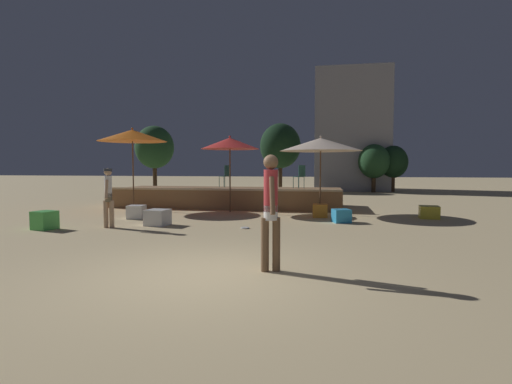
{
  "coord_description": "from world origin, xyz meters",
  "views": [
    {
      "loc": [
        1.91,
        -5.94,
        1.71
      ],
      "look_at": [
        0.0,
        4.44,
        1.03
      ],
      "focal_mm": 28.0,
      "sensor_mm": 36.0,
      "label": 1
    }
  ],
  "objects_px": {
    "cube_seat_5": "(158,217)",
    "person_0": "(108,195)",
    "cube_seat_1": "(45,220)",
    "cube_seat_3": "(320,211)",
    "frisbee_disc": "(245,228)",
    "patio_umbrella_1": "(132,136)",
    "cube_seat_0": "(136,212)",
    "background_tree_1": "(393,162)",
    "background_tree_2": "(374,161)",
    "patio_umbrella_0": "(230,143)",
    "background_tree_3": "(154,147)",
    "person_1": "(271,206)",
    "patio_umbrella_2": "(321,145)",
    "bistro_chair_1": "(226,174)",
    "cube_seat_4": "(429,212)",
    "background_tree_4": "(280,146)",
    "background_tree_0": "(393,162)",
    "bistro_chair_0": "(300,174)",
    "cube_seat_2": "(341,216)"
  },
  "relations": [
    {
      "from": "background_tree_0",
      "to": "background_tree_1",
      "type": "bearing_deg",
      "value": -108.24
    },
    {
      "from": "cube_seat_1",
      "to": "cube_seat_3",
      "type": "xyz_separation_m",
      "value": [
        7.29,
        3.99,
        -0.03
      ]
    },
    {
      "from": "cube_seat_4",
      "to": "person_0",
      "type": "height_order",
      "value": "person_0"
    },
    {
      "from": "cube_seat_1",
      "to": "bistro_chair_1",
      "type": "xyz_separation_m",
      "value": [
        3.4,
        6.38,
        1.15
      ]
    },
    {
      "from": "person_0",
      "to": "background_tree_3",
      "type": "distance_m",
      "value": 16.52
    },
    {
      "from": "patio_umbrella_2",
      "to": "cube_seat_4",
      "type": "height_order",
      "value": "patio_umbrella_2"
    },
    {
      "from": "cube_seat_4",
      "to": "bistro_chair_1",
      "type": "xyz_separation_m",
      "value": [
        -7.42,
        2.07,
        1.19
      ]
    },
    {
      "from": "patio_umbrella_0",
      "to": "cube_seat_4",
      "type": "distance_m",
      "value": 7.32
    },
    {
      "from": "patio_umbrella_2",
      "to": "background_tree_2",
      "type": "xyz_separation_m",
      "value": [
        3.2,
        12.73,
        -0.46
      ]
    },
    {
      "from": "cube_seat_4",
      "to": "person_1",
      "type": "height_order",
      "value": "person_1"
    },
    {
      "from": "person_0",
      "to": "background_tree_1",
      "type": "xyz_separation_m",
      "value": [
        10.19,
        17.72,
        1.11
      ]
    },
    {
      "from": "cube_seat_3",
      "to": "frisbee_disc",
      "type": "relative_size",
      "value": 2.2
    },
    {
      "from": "person_1",
      "to": "frisbee_disc",
      "type": "relative_size",
      "value": 8.19
    },
    {
      "from": "cube_seat_3",
      "to": "bistro_chair_0",
      "type": "height_order",
      "value": "bistro_chair_0"
    },
    {
      "from": "cube_seat_4",
      "to": "person_0",
      "type": "xyz_separation_m",
      "value": [
        -9.28,
        -3.72,
        0.71
      ]
    },
    {
      "from": "cube_seat_0",
      "to": "background_tree_1",
      "type": "xyz_separation_m",
      "value": [
        10.37,
        15.77,
        1.81
      ]
    },
    {
      "from": "patio_umbrella_2",
      "to": "cube_seat_5",
      "type": "distance_m",
      "value": 6.31
    },
    {
      "from": "cube_seat_5",
      "to": "bistro_chair_0",
      "type": "bearing_deg",
      "value": 52.37
    },
    {
      "from": "person_1",
      "to": "cube_seat_1",
      "type": "bearing_deg",
      "value": -40.99
    },
    {
      "from": "frisbee_disc",
      "to": "patio_umbrella_0",
      "type": "bearing_deg",
      "value": 109.83
    },
    {
      "from": "cube_seat_2",
      "to": "background_tree_2",
      "type": "height_order",
      "value": "background_tree_2"
    },
    {
      "from": "cube_seat_3",
      "to": "background_tree_2",
      "type": "height_order",
      "value": "background_tree_2"
    },
    {
      "from": "cube_seat_4",
      "to": "person_1",
      "type": "distance_m",
      "value": 8.61
    },
    {
      "from": "cube_seat_4",
      "to": "background_tree_2",
      "type": "bearing_deg",
      "value": 91.55
    },
    {
      "from": "patio_umbrella_0",
      "to": "background_tree_1",
      "type": "relative_size",
      "value": 0.92
    },
    {
      "from": "patio_umbrella_2",
      "to": "background_tree_0",
      "type": "relative_size",
      "value": 0.96
    },
    {
      "from": "person_1",
      "to": "bistro_chair_1",
      "type": "relative_size",
      "value": 2.11
    },
    {
      "from": "cube_seat_1",
      "to": "person_1",
      "type": "distance_m",
      "value": 7.42
    },
    {
      "from": "cube_seat_4",
      "to": "person_1",
      "type": "bearing_deg",
      "value": -119.11
    },
    {
      "from": "background_tree_2",
      "to": "cube_seat_5",
      "type": "bearing_deg",
      "value": -115.28
    },
    {
      "from": "patio_umbrella_2",
      "to": "background_tree_4",
      "type": "relative_size",
      "value": 0.64
    },
    {
      "from": "patio_umbrella_1",
      "to": "cube_seat_1",
      "type": "bearing_deg",
      "value": -89.91
    },
    {
      "from": "cube_seat_3",
      "to": "cube_seat_4",
      "type": "bearing_deg",
      "value": 5.26
    },
    {
      "from": "patio_umbrella_1",
      "to": "person_0",
      "type": "xyz_separation_m",
      "value": [
        1.56,
        -4.43,
        -1.99
      ]
    },
    {
      "from": "cube_seat_3",
      "to": "background_tree_4",
      "type": "bearing_deg",
      "value": 102.44
    },
    {
      "from": "cube_seat_0",
      "to": "cube_seat_4",
      "type": "bearing_deg",
      "value": 10.56
    },
    {
      "from": "patio_umbrella_0",
      "to": "patio_umbrella_1",
      "type": "distance_m",
      "value": 3.95
    },
    {
      "from": "patio_umbrella_1",
      "to": "bistro_chair_1",
      "type": "distance_m",
      "value": 3.97
    },
    {
      "from": "person_1",
      "to": "background_tree_1",
      "type": "distance_m",
      "value": 22.11
    },
    {
      "from": "person_1",
      "to": "background_tree_0",
      "type": "distance_m",
      "value": 22.2
    },
    {
      "from": "background_tree_4",
      "to": "background_tree_1",
      "type": "bearing_deg",
      "value": 4.98
    },
    {
      "from": "cube_seat_3",
      "to": "background_tree_3",
      "type": "xyz_separation_m",
      "value": [
        -11.41,
        11.99,
        2.78
      ]
    },
    {
      "from": "patio_umbrella_0",
      "to": "background_tree_1",
      "type": "height_order",
      "value": "background_tree_1"
    },
    {
      "from": "background_tree_3",
      "to": "cube_seat_5",
      "type": "bearing_deg",
      "value": -65.14
    },
    {
      "from": "cube_seat_1",
      "to": "background_tree_1",
      "type": "xyz_separation_m",
      "value": [
        11.74,
        18.32,
        1.78
      ]
    },
    {
      "from": "cube_seat_4",
      "to": "background_tree_3",
      "type": "xyz_separation_m",
      "value": [
        -14.95,
        11.66,
        2.79
      ]
    },
    {
      "from": "background_tree_3",
      "to": "person_1",
      "type": "bearing_deg",
      "value": -60.62
    },
    {
      "from": "background_tree_2",
      "to": "bistro_chair_1",
      "type": "bearing_deg",
      "value": -121.89
    },
    {
      "from": "cube_seat_5",
      "to": "person_0",
      "type": "xyz_separation_m",
      "value": [
        -1.14,
        -0.67,
        0.69
      ]
    },
    {
      "from": "patio_umbrella_1",
      "to": "person_1",
      "type": "height_order",
      "value": "patio_umbrella_1"
    }
  ]
}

